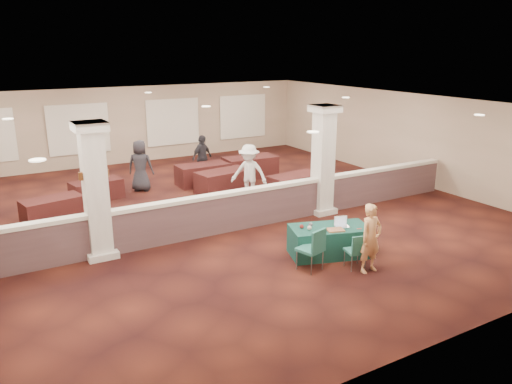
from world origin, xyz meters
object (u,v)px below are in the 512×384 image
conf_chair_main (357,249)px  far_table_back_center (203,174)px  attendee_c (202,158)px  attendee_b (249,173)px  woman (371,238)px  conf_chair_side (314,246)px  far_table_back_right (250,167)px  far_table_front_right (295,185)px  near_table (329,241)px  attendee_d (140,166)px  far_table_back_left (97,190)px  far_table_front_center (223,181)px  far_table_front_left (53,209)px

conf_chair_main → far_table_back_center: (-0.02, 8.27, -0.12)m
attendee_c → attendee_b: bearing=-110.5°
woman → far_table_back_center: woman is taller
conf_chair_side → attendee_b: attendee_b is taller
woman → far_table_back_right: (1.78, 8.49, -0.38)m
far_table_front_right → attendee_c: (-1.79, 3.49, 0.47)m
conf_chair_side → far_table_back_center: (0.87, 7.86, -0.22)m
conf_chair_side → far_table_back_center: 7.91m
conf_chair_main → far_table_back_right: size_ratio=0.42×
far_table_back_right → attendee_b: bearing=-120.1°
near_table → woman: size_ratio=1.18×
conf_chair_side → attendee_b: bearing=59.3°
conf_chair_side → far_table_front_right: conf_chair_side is taller
conf_chair_main → attendee_d: size_ratio=0.47×
woman → attendee_d: 9.10m
far_table_front_right → far_table_back_center: 3.55m
far_table_back_center → attendee_b: attendee_b is taller
far_table_front_right → attendee_d: bearing=142.7°
conf_chair_side → far_table_back_left: (-2.87, 7.86, -0.26)m
attendee_c → far_table_front_right: bearing=-87.0°
near_table → conf_chair_main: (0.04, -0.94, 0.13)m
conf_chair_side → attendee_c: bearing=65.9°
near_table → far_table_front_center: size_ratio=1.00×
conf_chair_main → far_table_front_center: conf_chair_main is taller
far_table_back_right → far_table_front_left: bearing=-169.0°
far_table_front_center → far_table_back_center: size_ratio=1.01×
far_table_back_center → far_table_back_right: size_ratio=0.93×
far_table_back_center → attendee_c: size_ratio=1.09×
attendee_c → far_table_front_center: bearing=-115.7°
conf_chair_side → far_table_front_center: (1.08, 6.59, -0.21)m
conf_chair_main → far_table_back_center: 8.27m
near_table → conf_chair_main: conf_chair_main is taller
far_table_front_left → far_table_front_right: far_table_front_right is taller
far_table_front_right → attendee_d: 5.31m
far_table_front_center → far_table_back_right: (1.76, 1.27, 0.03)m
woman → attendee_c: size_ratio=0.93×
far_table_back_right → woman: bearing=-101.8°
far_table_front_right → conf_chair_side: bearing=-120.5°
attendee_b → attendee_c: size_ratio=1.10×
conf_chair_main → far_table_front_left: bearing=139.7°
far_table_back_left → conf_chair_side: bearing=-70.0°
attendee_b → attendee_c: attendee_b is taller
conf_chair_side → far_table_front_right: size_ratio=0.55×
conf_chair_main → attendee_c: (0.24, 8.86, 0.35)m
conf_chair_side → far_table_back_right: (2.84, 7.86, -0.19)m
far_table_front_right → near_table: bearing=-115.0°
far_table_back_left → attendee_d: (1.58, 0.30, 0.56)m
conf_chair_side → attendee_d: (-1.29, 8.16, 0.30)m
far_table_back_center → attendee_d: 2.24m
woman → attendee_b: (0.27, 5.89, 0.14)m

